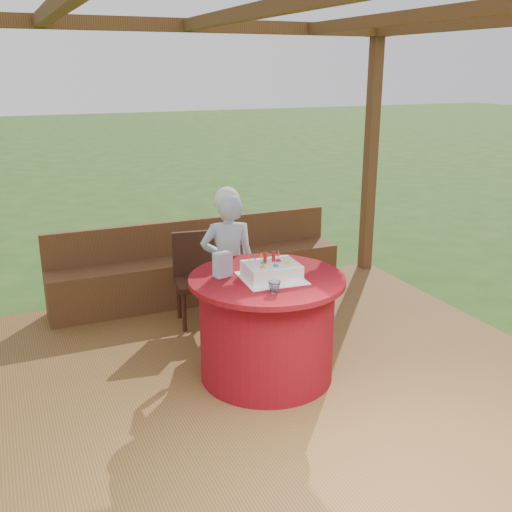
{
  "coord_description": "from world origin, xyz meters",
  "views": [
    {
      "loc": [
        -1.78,
        -3.84,
        2.41
      ],
      "look_at": [
        0.0,
        0.25,
        1.0
      ],
      "focal_mm": 42.0,
      "sensor_mm": 36.0,
      "label": 1
    }
  ],
  "objects_px": {
    "drinking_glass": "(274,287)",
    "table": "(267,327)",
    "chair": "(196,274)",
    "gift_bag": "(223,265)",
    "birthday_cake": "(272,271)",
    "bench": "(199,274)",
    "elderly_woman": "(228,263)"
  },
  "relations": [
    {
      "from": "drinking_glass",
      "to": "table",
      "type": "bearing_deg",
      "value": 74.21
    },
    {
      "from": "chair",
      "to": "gift_bag",
      "type": "distance_m",
      "value": 1.19
    },
    {
      "from": "table",
      "to": "birthday_cake",
      "type": "distance_m",
      "value": 0.46
    },
    {
      "from": "bench",
      "to": "birthday_cake",
      "type": "height_order",
      "value": "birthday_cake"
    },
    {
      "from": "chair",
      "to": "gift_bag",
      "type": "relative_size",
      "value": 4.64
    },
    {
      "from": "elderly_woman",
      "to": "table",
      "type": "bearing_deg",
      "value": -90.3
    },
    {
      "from": "gift_bag",
      "to": "drinking_glass",
      "type": "relative_size",
      "value": 2.06
    },
    {
      "from": "elderly_woman",
      "to": "gift_bag",
      "type": "bearing_deg",
      "value": -113.89
    },
    {
      "from": "bench",
      "to": "elderly_woman",
      "type": "distance_m",
      "value": 1.04
    },
    {
      "from": "table",
      "to": "elderly_woman",
      "type": "distance_m",
      "value": 0.86
    },
    {
      "from": "table",
      "to": "chair",
      "type": "height_order",
      "value": "chair"
    },
    {
      "from": "birthday_cake",
      "to": "gift_bag",
      "type": "height_order",
      "value": "birthday_cake"
    },
    {
      "from": "elderly_woman",
      "to": "drinking_glass",
      "type": "distance_m",
      "value": 1.15
    },
    {
      "from": "table",
      "to": "bench",
      "type": "bearing_deg",
      "value": 88.6
    },
    {
      "from": "bench",
      "to": "drinking_glass",
      "type": "relative_size",
      "value": 34.14
    },
    {
      "from": "gift_bag",
      "to": "elderly_woman",
      "type": "bearing_deg",
      "value": 51.56
    },
    {
      "from": "bench",
      "to": "chair",
      "type": "bearing_deg",
      "value": -110.64
    },
    {
      "from": "table",
      "to": "drinking_glass",
      "type": "distance_m",
      "value": 0.55
    },
    {
      "from": "chair",
      "to": "bench",
      "type": "bearing_deg",
      "value": 69.36
    },
    {
      "from": "gift_bag",
      "to": "drinking_glass",
      "type": "distance_m",
      "value": 0.51
    },
    {
      "from": "gift_bag",
      "to": "birthday_cake",
      "type": "bearing_deg",
      "value": -46.13
    },
    {
      "from": "chair",
      "to": "gift_bag",
      "type": "xyz_separation_m",
      "value": [
        -0.14,
        -1.1,
        0.45
      ]
    },
    {
      "from": "birthday_cake",
      "to": "gift_bag",
      "type": "distance_m",
      "value": 0.36
    },
    {
      "from": "table",
      "to": "chair",
      "type": "bearing_deg",
      "value": 97.1
    },
    {
      "from": "drinking_glass",
      "to": "birthday_cake",
      "type": "bearing_deg",
      "value": 68.79
    },
    {
      "from": "bench",
      "to": "birthday_cake",
      "type": "distance_m",
      "value": 1.91
    },
    {
      "from": "elderly_woman",
      "to": "drinking_glass",
      "type": "relative_size",
      "value": 15.22
    },
    {
      "from": "bench",
      "to": "drinking_glass",
      "type": "xyz_separation_m",
      "value": [
        -0.13,
        -2.09,
        0.59
      ]
    },
    {
      "from": "birthday_cake",
      "to": "drinking_glass",
      "type": "xyz_separation_m",
      "value": [
        -0.11,
        -0.27,
        -0.02
      ]
    },
    {
      "from": "elderly_woman",
      "to": "birthday_cake",
      "type": "bearing_deg",
      "value": -89.21
    },
    {
      "from": "birthday_cake",
      "to": "drinking_glass",
      "type": "relative_size",
      "value": 5.32
    },
    {
      "from": "table",
      "to": "chair",
      "type": "distance_m",
      "value": 1.25
    }
  ]
}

